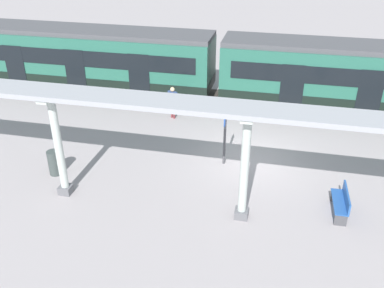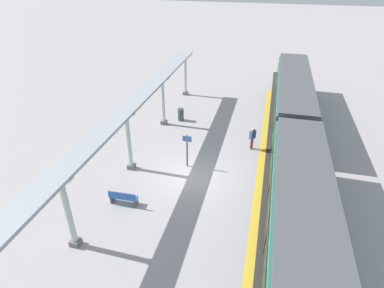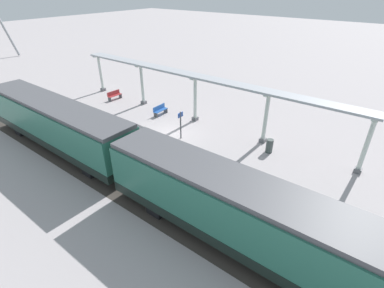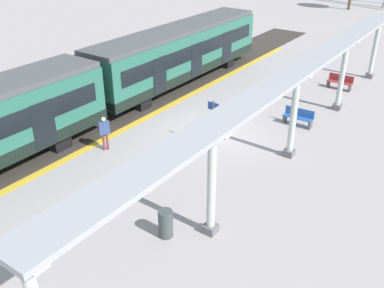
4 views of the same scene
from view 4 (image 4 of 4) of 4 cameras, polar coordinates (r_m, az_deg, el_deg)
ground_plane at (r=20.95m, az=3.06°, el=1.24°), size 176.00×176.00×0.00m
tactile_edge_strip at (r=23.11m, az=-5.39°, el=3.81°), size 0.41×32.11×0.01m
trackbed at (r=24.24m, az=-8.68°, el=4.78°), size 3.20×44.11×0.01m
train_far_carriage at (r=27.19m, az=-1.69°, el=11.75°), size 2.65×14.12×3.48m
canopy_pillar_second at (r=13.64m, az=2.57°, el=-5.19°), size 1.10×0.44×3.83m
canopy_pillar_third at (r=18.69m, az=13.20°, el=3.66°), size 1.10×0.44×3.83m
canopy_pillar_fourth at (r=24.34m, az=19.15°, el=8.53°), size 1.10×0.44×3.83m
canopy_pillar_fifth at (r=30.28m, az=22.91°, el=11.50°), size 1.10×0.44×3.83m
canopy_beam at (r=17.93m, az=13.78°, el=9.32°), size 1.20×26.32×0.16m
bench_near_end at (r=28.02m, az=18.91°, el=7.75°), size 1.51×0.48×0.86m
bench_mid_platform at (r=22.38m, az=13.83°, el=3.49°), size 1.51×0.48×0.86m
trash_bin at (r=14.35m, az=-3.50°, el=-10.41°), size 0.48×0.48×0.99m
platform_info_sign at (r=19.38m, az=2.80°, el=3.29°), size 0.56×0.10×2.20m
passenger_waiting_near_edge at (r=19.52m, az=-11.47°, el=1.88°), size 0.42×0.50×1.61m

